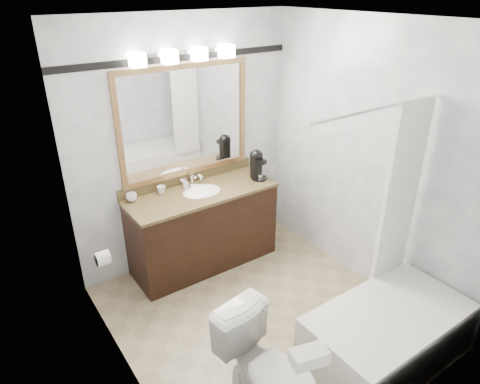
% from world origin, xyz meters
% --- Properties ---
extents(room, '(2.42, 2.62, 2.52)m').
position_xyz_m(room, '(0.00, 0.00, 1.25)').
color(room, gray).
rests_on(room, ground).
extents(vanity, '(1.53, 0.58, 0.97)m').
position_xyz_m(vanity, '(0.00, 1.02, 0.44)').
color(vanity, black).
rests_on(vanity, ground).
extents(mirror, '(1.40, 0.04, 1.10)m').
position_xyz_m(mirror, '(0.00, 1.28, 1.50)').
color(mirror, '#9E7347').
rests_on(mirror, room).
extents(vanity_light_bar, '(1.02, 0.14, 0.12)m').
position_xyz_m(vanity_light_bar, '(0.00, 1.23, 2.13)').
color(vanity_light_bar, silver).
rests_on(vanity_light_bar, room).
extents(accent_stripe, '(2.40, 0.01, 0.06)m').
position_xyz_m(accent_stripe, '(0.00, 1.29, 2.10)').
color(accent_stripe, black).
rests_on(accent_stripe, room).
extents(bathtub, '(1.30, 0.75, 1.96)m').
position_xyz_m(bathtub, '(0.55, -0.90, 0.28)').
color(bathtub, white).
rests_on(bathtub, ground).
extents(tp_roll, '(0.11, 0.12, 0.12)m').
position_xyz_m(tp_roll, '(-1.14, 0.66, 0.70)').
color(tp_roll, white).
rests_on(tp_roll, room).
extents(toilet, '(0.55, 0.82, 0.77)m').
position_xyz_m(toilet, '(-0.54, -0.79, 0.39)').
color(toilet, white).
rests_on(toilet, ground).
extents(tissue_box, '(0.23, 0.17, 0.09)m').
position_xyz_m(tissue_box, '(-0.54, -1.12, 0.82)').
color(tissue_box, white).
rests_on(tissue_box, toilet).
extents(coffee_maker, '(0.16, 0.21, 0.31)m').
position_xyz_m(coffee_maker, '(0.64, 0.97, 1.01)').
color(coffee_maker, black).
rests_on(coffee_maker, vanity).
extents(cup_left, '(0.12, 0.12, 0.08)m').
position_xyz_m(cup_left, '(-0.65, 1.21, 0.89)').
color(cup_left, white).
rests_on(cup_left, vanity).
extents(cup_right, '(0.10, 0.10, 0.08)m').
position_xyz_m(cup_right, '(-0.35, 1.20, 0.89)').
color(cup_right, white).
rests_on(cup_right, vanity).
extents(soap_bottle_a, '(0.05, 0.06, 0.10)m').
position_xyz_m(soap_bottle_a, '(-0.10, 1.17, 0.90)').
color(soap_bottle_a, white).
rests_on(soap_bottle_a, vanity).
extents(soap_bar, '(0.10, 0.08, 0.03)m').
position_xyz_m(soap_bar, '(-0.01, 1.13, 0.86)').
color(soap_bar, beige).
rests_on(soap_bar, vanity).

